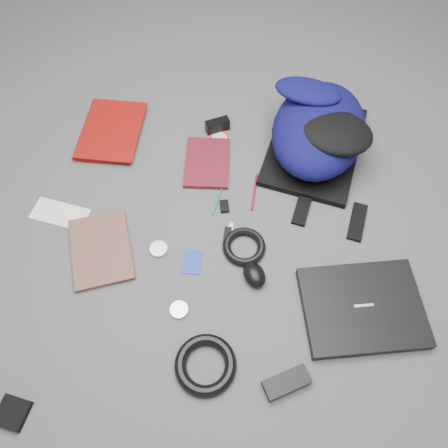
{
  "coord_description": "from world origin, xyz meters",
  "views": [
    {
      "loc": [
        -0.06,
        -0.7,
        1.24
      ],
      "look_at": [
        0.0,
        0.0,
        0.02
      ],
      "focal_mm": 35.0,
      "sensor_mm": 36.0,
      "label": 1
    }
  ],
  "objects": [
    {
      "name": "compact_camera",
      "position": [
        0.01,
        0.42,
        0.02
      ],
      "size": [
        0.09,
        0.05,
        0.05
      ],
      "primitive_type": "cube",
      "rotation": [
        0.0,
        0.0,
        0.28
      ],
      "color": "black",
      "rests_on": "ground"
    },
    {
      "name": "textbook_red",
      "position": [
        -0.49,
        0.45,
        0.02
      ],
      "size": [
        0.27,
        0.33,
        0.03
      ],
      "primitive_type": "imported",
      "rotation": [
        0.0,
        0.0,
        -0.19
      ],
      "color": "#760806",
      "rests_on": "ground"
    },
    {
      "name": "power_cord_coil",
      "position": [
        -0.09,
        -0.44,
        0.02
      ],
      "size": [
        0.21,
        0.21,
        0.03
      ],
      "primitive_type": "torus",
      "rotation": [
        0.0,
        0.0,
        0.24
      ],
      "color": "black",
      "rests_on": "ground"
    },
    {
      "name": "id_badge",
      "position": [
        -0.11,
        -0.12,
        0.0
      ],
      "size": [
        0.07,
        0.09,
        0.0
      ],
      "primitive_type": "cube",
      "rotation": [
        0.0,
        0.0,
        -0.2
      ],
      "color": "#1530A2",
      "rests_on": "ground"
    },
    {
      "name": "power_brick",
      "position": [
        0.13,
        -0.5,
        0.02
      ],
      "size": [
        0.14,
        0.09,
        0.03
      ],
      "primitive_type": "cube",
      "rotation": [
        0.0,
        0.0,
        0.31
      ],
      "color": "black",
      "rests_on": "ground"
    },
    {
      "name": "pouch",
      "position": [
        -0.6,
        -0.52,
        0.01
      ],
      "size": [
        0.1,
        0.1,
        0.02
      ],
      "primitive_type": "cube",
      "rotation": [
        0.0,
        0.0,
        -0.36
      ],
      "color": "black",
      "rests_on": "ground"
    },
    {
      "name": "envelope",
      "position": [
        -0.54,
        0.09,
        0.0
      ],
      "size": [
        0.21,
        0.15,
        0.0
      ],
      "primitive_type": "cube",
      "rotation": [
        0.0,
        0.0,
        -0.36
      ],
      "color": "white",
      "rests_on": "ground"
    },
    {
      "name": "usb_black",
      "position": [
        0.01,
        -0.04,
        0.01
      ],
      "size": [
        0.04,
        0.07,
        0.01
      ],
      "primitive_type": "cube",
      "rotation": [
        0.0,
        0.0,
        -0.22
      ],
      "color": "black",
      "rests_on": "ground"
    },
    {
      "name": "dvd_case",
      "position": [
        -0.04,
        0.26,
        0.01
      ],
      "size": [
        0.18,
        0.23,
        0.02
      ],
      "primitive_type": "cube",
      "rotation": [
        0.0,
        0.0,
        -0.12
      ],
      "color": "#470D15",
      "rests_on": "ground"
    },
    {
      "name": "sticker_disc",
      "position": [
        0.01,
        0.38,
        0.0
      ],
      "size": [
        0.09,
        0.09,
        0.0
      ],
      "primitive_type": "cylinder",
      "rotation": [
        0.0,
        0.0,
        -0.09
      ],
      "color": "silver",
      "rests_on": "ground"
    },
    {
      "name": "pen_red",
      "position": [
        0.11,
        0.13,
        0.0
      ],
      "size": [
        0.04,
        0.15,
        0.01
      ],
      "primitive_type": "cylinder",
      "rotation": [
        1.57,
        0.0,
        -0.23
      ],
      "color": "maroon",
      "rests_on": "ground"
    },
    {
      "name": "headphone_left",
      "position": [
        -0.21,
        -0.07,
        0.01
      ],
      "size": [
        0.07,
        0.07,
        0.01
      ],
      "primitive_type": "cylinder",
      "rotation": [
        0.0,
        0.0,
        0.21
      ],
      "color": "#B1B1B3",
      "rests_on": "ground"
    },
    {
      "name": "cable_coil",
      "position": [
        0.06,
        -0.08,
        0.01
      ],
      "size": [
        0.15,
        0.15,
        0.03
      ],
      "primitive_type": "torus",
      "rotation": [
        0.0,
        0.0,
        -0.12
      ],
      "color": "black",
      "rests_on": "ground"
    },
    {
      "name": "laptop",
      "position": [
        0.38,
        -0.31,
        0.02
      ],
      "size": [
        0.35,
        0.27,
        0.03
      ],
      "primitive_type": "cube",
      "rotation": [
        0.0,
        0.0,
        0.01
      ],
      "color": "black",
      "rests_on": "ground"
    },
    {
      "name": "key_fob",
      "position": [
        0.01,
        0.08,
        0.01
      ],
      "size": [
        0.03,
        0.05,
        0.01
      ],
      "primitive_type": "cube",
      "rotation": [
        0.0,
        0.0,
        0.03
      ],
      "color": "black",
      "rests_on": "ground"
    },
    {
      "name": "usb_silver",
      "position": [
        0.02,
        -0.01,
        0.0
      ],
      "size": [
        0.03,
        0.04,
        0.01
      ],
      "primitive_type": "cube",
      "rotation": [
        0.0,
        0.0,
        -0.27
      ],
      "color": "#B8B8BA",
      "rests_on": "ground"
    },
    {
      "name": "headphone_right",
      "position": [
        -0.16,
        -0.27,
        0.01
      ],
      "size": [
        0.07,
        0.07,
        0.01
      ],
      "primitive_type": "cylinder",
      "rotation": [
        0.0,
        0.0,
        0.27
      ],
      "color": "#B9B9BB",
      "rests_on": "ground"
    },
    {
      "name": "pen_teal",
      "position": [
        -0.01,
        0.1,
        0.0
      ],
      "size": [
        0.05,
        0.12,
        0.01
      ],
      "primitive_type": "cylinder",
      "rotation": [
        1.57,
        0.0,
        -0.36
      ],
      "color": "#0C7062",
      "rests_on": "ground"
    },
    {
      "name": "comic_book",
      "position": [
        -0.49,
        -0.07,
        0.01
      ],
      "size": [
        0.22,
        0.28,
        0.02
      ],
      "primitive_type": "imported",
      "rotation": [
        0.0,
        0.0,
        0.17
      ],
      "color": "#C0590D",
      "rests_on": "ground"
    },
    {
      "name": "backpack",
      "position": [
        0.35,
        0.3,
        0.1
      ],
      "size": [
        0.5,
        0.58,
        0.2
      ],
      "primitive_type": null,
      "rotation": [
        0.0,
        0.0,
        -0.4
      ],
      "color": "#080733",
      "rests_on": "ground"
    },
    {
      "name": "ground",
      "position": [
        0.0,
        0.0,
        0.0
      ],
      "size": [
        4.0,
        4.0,
        0.0
      ],
      "primitive_type": "plane",
      "color": "#4F4F51",
      "rests_on": "ground"
    },
    {
      "name": "mouse",
      "position": [
        0.08,
        -0.19,
        0.02
      ],
      "size": [
        0.09,
        0.1,
        0.05
      ],
      "primitive_type": "ellipsoid",
      "rotation": [
        0.0,
        0.0,
        0.32
      ],
      "color": "black",
      "rests_on": "ground"
    }
  ]
}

